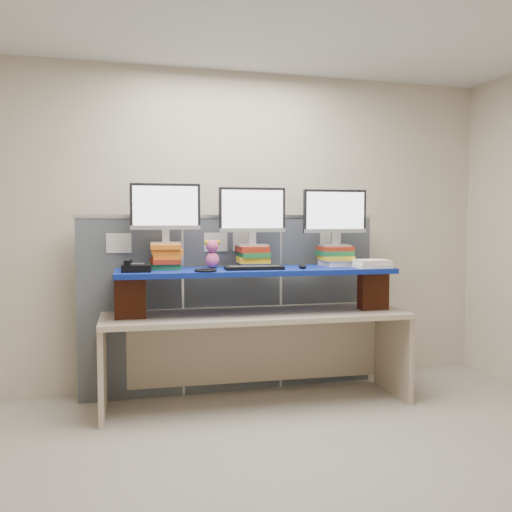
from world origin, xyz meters
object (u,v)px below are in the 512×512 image
object	(u,v)px
blue_board	(256,271)
monitor_center	(252,213)
desk	(256,331)
desk_phone	(136,267)
monitor_right	(335,214)
keyboard	(254,268)
monitor_left	(165,210)

from	to	relation	value
blue_board	monitor_center	xyz separation A→B (m)	(0.00, 0.12, 0.46)
desk	desk_phone	size ratio (longest dim) A/B	10.39
desk	blue_board	xyz separation A→B (m)	(0.00, 0.00, 0.49)
blue_board	monitor_right	bearing A→B (deg)	9.52
desk	keyboard	size ratio (longest dim) A/B	5.27
desk	monitor_center	bearing A→B (deg)	92.49
monitor_center	monitor_right	bearing A→B (deg)	-0.00
blue_board	monitor_center	bearing A→B (deg)	92.49
blue_board	desk_phone	xyz separation A→B (m)	(-0.95, -0.02, 0.05)
monitor_left	desk_phone	size ratio (longest dim) A/B	2.31
keyboard	monitor_left	bearing A→B (deg)	163.78
monitor_right	blue_board	bearing A→B (deg)	-170.48
blue_board	desk_phone	world-z (taller)	desk_phone
blue_board	keyboard	size ratio (longest dim) A/B	4.70
monitor_center	desk_phone	bearing A→B (deg)	-168.57
desk	keyboard	xyz separation A→B (m)	(-0.04, -0.10, 0.52)
blue_board	desk_phone	size ratio (longest dim) A/B	9.27
monitor_center	desk_phone	size ratio (longest dim) A/B	2.31
blue_board	monitor_left	xyz separation A→B (m)	(-0.70, 0.16, 0.49)
monitor_center	desk_phone	distance (m)	1.04
monitor_center	monitor_right	size ratio (longest dim) A/B	1.00
desk	monitor_left	world-z (taller)	monitor_left
keyboard	desk_phone	xyz separation A→B (m)	(-0.90, 0.08, 0.02)
keyboard	monitor_center	bearing A→B (deg)	83.51
monitor_left	monitor_center	world-z (taller)	monitor_left
monitor_right	monitor_left	bearing A→B (deg)	180.00
desk	monitor_left	bearing A→B (deg)	170.47
monitor_center	desk	bearing A→B (deg)	-87.51
blue_board	monitor_left	distance (m)	0.87
monitor_right	desk_phone	xyz separation A→B (m)	(-1.66, -0.10, -0.40)
monitor_left	desk_phone	distance (m)	0.53
monitor_left	blue_board	bearing A→B (deg)	-9.53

